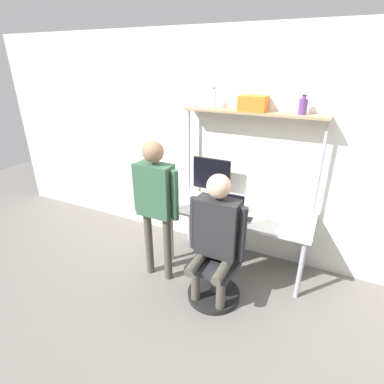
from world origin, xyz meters
name	(u,v)px	position (x,y,z in m)	size (l,w,h in m)	color
ground_plane	(226,280)	(0.00, 0.00, 0.00)	(12.00, 12.00, 0.00)	slate
wall_back	(253,152)	(0.00, 0.73, 1.35)	(8.00, 0.06, 2.70)	silver
desk	(239,217)	(0.00, 0.36, 0.66)	(1.65, 0.68, 0.73)	silver
shelf_unit	(250,141)	(0.00, 0.57, 1.51)	(1.57, 0.23, 1.84)	#997A56
monitor	(211,177)	(-0.43, 0.51, 1.03)	(0.48, 0.22, 0.53)	black
laptop	(230,208)	(-0.09, 0.26, 0.80)	(0.33, 0.23, 0.23)	silver
cell_phone	(249,220)	(0.16, 0.20, 0.74)	(0.07, 0.15, 0.01)	silver
office_chair	(216,274)	(-0.03, -0.26, 0.27)	(0.56, 0.56, 0.90)	black
person_seated	(216,231)	(-0.03, -0.30, 0.82)	(0.59, 0.48, 1.40)	#4C473D
person_standing	(155,196)	(-0.75, -0.25, 1.03)	(0.55, 0.22, 1.62)	#4C473D
bottle_purple	(303,106)	(0.50, 0.57, 1.92)	(0.09, 0.09, 0.19)	#593372
bottle_clear	(214,100)	(-0.45, 0.57, 1.94)	(0.06, 0.06, 0.22)	silver
storage_box	(253,103)	(0.00, 0.57, 1.92)	(0.29, 0.20, 0.16)	#D1661E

